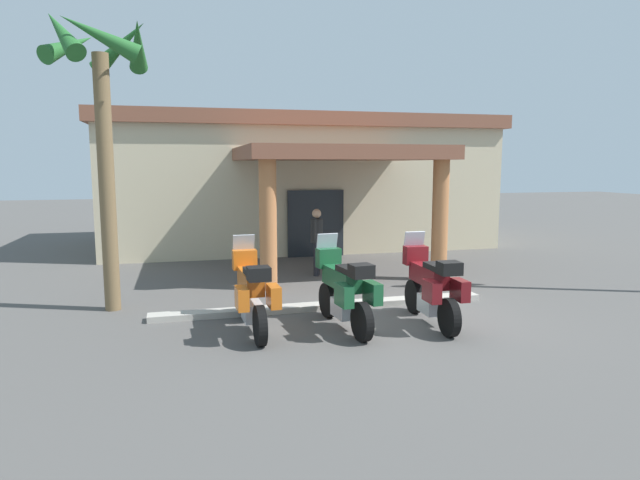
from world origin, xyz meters
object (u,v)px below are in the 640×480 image
pedestrian (317,237)px  palm_tree_roadside (101,92)px  motorcycle_orange (252,293)px  motel_building (294,181)px  motorcycle_maroon (431,287)px  motorcycle_green (345,290)px

pedestrian → palm_tree_roadside: bearing=-131.7°
motorcycle_orange → motel_building: bearing=-17.6°
pedestrian → motorcycle_maroon: bearing=-56.8°
motorcycle_orange → motorcycle_maroon: size_ratio=1.00×
motorcycle_green → palm_tree_roadside: palm_tree_roadside is taller
motorcycle_green → motel_building: bearing=-13.2°
palm_tree_roadside → motel_building: bearing=56.6°
motorcycle_green → pedestrian: pedestrian is taller
palm_tree_roadside → pedestrian: bearing=25.3°
motorcycle_orange → motorcycle_green: 1.62m
motorcycle_orange → palm_tree_roadside: size_ratio=0.38×
motorcycle_maroon → motorcycle_orange: bearing=86.1°
motorcycle_green → motorcycle_maroon: same height
motorcycle_green → pedestrian: (0.73, 4.71, 0.32)m
pedestrian → palm_tree_roadside: palm_tree_roadside is taller
pedestrian → palm_tree_roadside: 6.26m
motorcycle_maroon → motel_building: bearing=3.0°
motorcycle_green → pedestrian: size_ratio=1.26×
motel_building → pedestrian: size_ratio=7.76×
palm_tree_roadside → motorcycle_green: bearing=-30.6°
motel_building → motorcycle_orange: (-3.12, -10.75, -1.60)m
motorcycle_green → pedestrian: bearing=-14.1°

